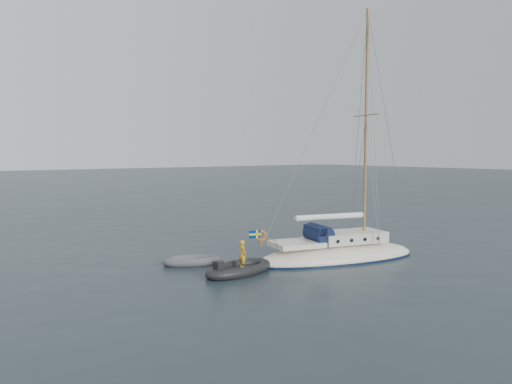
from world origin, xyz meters
TOP-DOWN VIEW (x-y plane):
  - ground at (0.00, 0.00)m, footprint 300.00×300.00m
  - sailboat at (1.08, -2.15)m, footprint 9.98×2.99m
  - dinghy at (-5.81, 1.72)m, footprint 3.07×1.39m
  - rib at (-4.90, -1.29)m, footprint 4.20×1.91m

SIDE VIEW (x-z plane):
  - ground at x=0.00m, z-range 0.00..0.00m
  - dinghy at x=-5.81m, z-range -0.03..0.41m
  - rib at x=-4.90m, z-range -0.55..1.06m
  - sailboat at x=1.08m, z-range -6.03..8.18m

